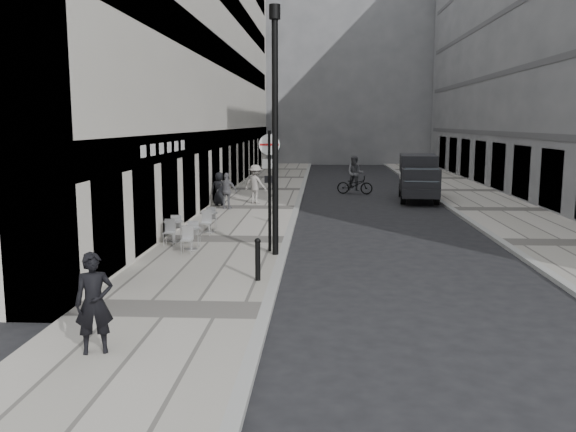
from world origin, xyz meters
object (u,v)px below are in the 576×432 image
Objects in this scene: sign_post at (270,175)px; walking_man at (94,303)px; cyclist at (355,179)px; lamppost at (275,119)px; panel_van at (418,175)px.

walking_man is at bearing -101.13° from sign_post.
cyclist is (5.57, 24.15, -0.15)m from walking_man.
cyclist reaches higher than walking_man.
sign_post is at bearing 114.29° from lamppost.
sign_post is 0.51× the size of lamppost.
walking_man is 23.20m from panel_van.
sign_post reaches higher than cyclist.
panel_van is at bearing 48.69° from walking_man.
lamppost is (0.20, -0.45, 1.61)m from sign_post.
lamppost is 1.40× the size of panel_van.
panel_van is at bearing 68.06° from sign_post.
lamppost is at bearing -108.79° from panel_van.
walking_man is 0.48× the size of sign_post.
sign_post is 0.71× the size of panel_van.
lamppost reaches higher than sign_post.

